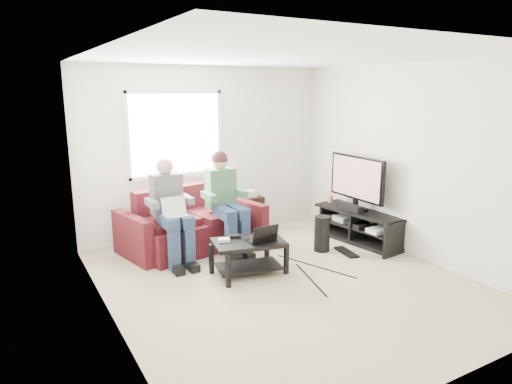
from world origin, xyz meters
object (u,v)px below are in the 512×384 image
subwoofer (322,234)px  sofa (191,227)px  tv (357,179)px  end_table (249,212)px  coffee_table (249,249)px  tv_stand (359,228)px

subwoofer → sofa: bearing=146.9°
tv → end_table: tv is taller
sofa → end_table: sofa is taller
coffee_table → tv_stand: tv_stand is taller
tv_stand → end_table: end_table is taller
tv → end_table: size_ratio=1.65×
sofa → end_table: bearing=16.8°
tv_stand → end_table: (-1.17, 1.32, 0.08)m
tv → sofa: bearing=159.0°
tv_stand → tv: size_ratio=1.37×
tv → subwoofer: bearing=-169.0°
tv_stand → end_table: size_ratio=2.26×
tv → coffee_table: bearing=-170.1°
end_table → tv_stand: bearing=-48.6°
coffee_table → subwoofer: bearing=9.2°
tv_stand → coffee_table: bearing=-172.9°
sofa → tv_stand: sofa is taller
tv_stand → tv: (-0.00, 0.10, 0.73)m
coffee_table → subwoofer: size_ratio=1.89×
tv → end_table: bearing=133.5°
tv_stand → end_table: bearing=131.4°
sofa → coffee_table: sofa is taller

